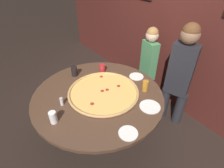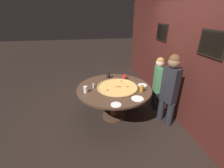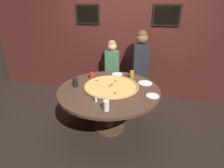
% 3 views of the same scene
% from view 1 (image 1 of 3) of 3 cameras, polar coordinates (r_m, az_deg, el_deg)
% --- Properties ---
extents(ground_plane, '(24.00, 24.00, 0.00)m').
position_cam_1_polar(ground_plane, '(2.66, -3.80, -15.62)').
color(ground_plane, black).
extents(back_wall, '(6.40, 0.08, 2.60)m').
position_cam_1_polar(back_wall, '(2.76, 21.09, 17.32)').
color(back_wall, '#4C1E19').
rests_on(back_wall, ground_plane).
extents(dining_table, '(1.58, 1.58, 0.74)m').
position_cam_1_polar(dining_table, '(2.22, -4.41, -5.77)').
color(dining_table, '#4C3323').
rests_on(dining_table, ground_plane).
extents(giant_pizza, '(0.87, 0.87, 0.03)m').
position_cam_1_polar(giant_pizza, '(2.14, -2.78, -2.52)').
color(giant_pizza, '#EAB75B').
rests_on(giant_pizza, dining_table).
extents(drink_cup_far_right, '(0.08, 0.08, 0.14)m').
position_cam_1_polar(drink_cup_far_right, '(2.48, -12.20, 4.12)').
color(drink_cup_far_right, black).
rests_on(drink_cup_far_right, dining_table).
extents(drink_cup_near_left, '(0.07, 0.07, 0.13)m').
position_cam_1_polar(drink_cup_near_left, '(1.85, -18.67, -10.27)').
color(drink_cup_near_left, white).
rests_on(drink_cup_near_left, dining_table).
extents(drink_cup_near_right, '(0.08, 0.08, 0.11)m').
position_cam_1_polar(drink_cup_near_right, '(2.53, -3.19, 5.24)').
color(drink_cup_near_right, '#B22328').
rests_on(drink_cup_near_right, dining_table).
extents(drink_cup_front_edge, '(0.07, 0.07, 0.14)m').
position_cam_1_polar(drink_cup_front_edge, '(2.18, 10.82, -0.58)').
color(drink_cup_front_edge, '#BC7A23').
rests_on(drink_cup_front_edge, dining_table).
extents(white_plate_left_side, '(0.23, 0.23, 0.01)m').
position_cam_1_polar(white_plate_left_side, '(2.00, 12.28, -7.22)').
color(white_plate_left_side, white).
rests_on(white_plate_left_side, dining_table).
extents(white_plate_right_side, '(0.20, 0.20, 0.01)m').
position_cam_1_polar(white_plate_right_side, '(2.45, 7.96, 2.47)').
color(white_plate_right_side, white).
rests_on(white_plate_right_side, dining_table).
extents(white_plate_near_front, '(0.19, 0.19, 0.01)m').
position_cam_1_polar(white_plate_near_front, '(1.71, 5.31, -15.68)').
color(white_plate_near_front, white).
rests_on(white_plate_near_front, dining_table).
extents(condiment_shaker, '(0.04, 0.04, 0.10)m').
position_cam_1_polar(condiment_shaker, '(2.02, -16.14, -5.51)').
color(condiment_shaker, silver).
rests_on(condiment_shaker, dining_table).
extents(diner_far_left, '(0.34, 0.19, 1.29)m').
position_cam_1_polar(diner_far_left, '(2.88, 11.85, 7.11)').
color(diner_far_left, '#232328').
rests_on(diner_far_left, ground_plane).
extents(diner_far_right, '(0.40, 0.26, 1.50)m').
position_cam_1_polar(diner_far_right, '(2.49, 21.37, 3.60)').
color(diner_far_right, '#232328').
rests_on(diner_far_right, ground_plane).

